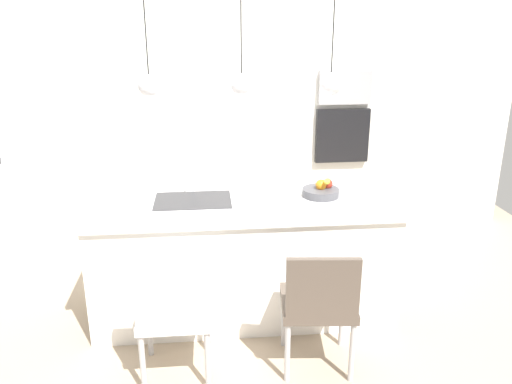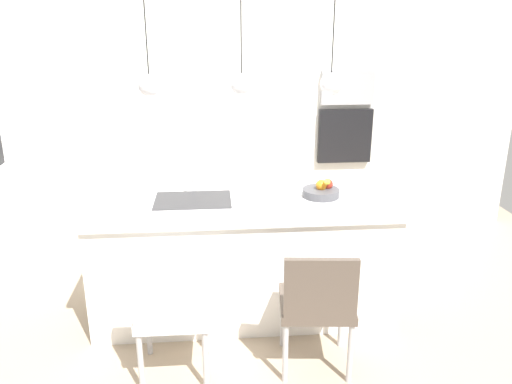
% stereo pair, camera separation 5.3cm
% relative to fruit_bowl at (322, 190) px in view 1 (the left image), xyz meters
% --- Properties ---
extents(floor, '(6.60, 6.60, 0.00)m').
position_rel_fruit_bowl_xyz_m(floor, '(-0.59, -0.00, -0.98)').
color(floor, tan).
rests_on(floor, ground).
extents(back_wall, '(6.00, 0.10, 2.60)m').
position_rel_fruit_bowl_xyz_m(back_wall, '(-0.59, 1.65, 0.32)').
color(back_wall, silver).
rests_on(back_wall, ground).
extents(kitchen_island, '(2.27, 0.87, 0.93)m').
position_rel_fruit_bowl_xyz_m(kitchen_island, '(-0.59, -0.00, -0.51)').
color(kitchen_island, white).
rests_on(kitchen_island, ground).
extents(sink_basin, '(0.56, 0.40, 0.02)m').
position_rel_fruit_bowl_xyz_m(sink_basin, '(-0.96, -0.00, -0.05)').
color(sink_basin, '#2D2D30').
rests_on(sink_basin, kitchen_island).
extents(faucet, '(0.02, 0.17, 0.22)m').
position_rel_fruit_bowl_xyz_m(faucet, '(-0.96, 0.21, 0.10)').
color(faucet, silver).
rests_on(faucet, kitchen_island).
extents(fruit_bowl, '(0.28, 0.28, 0.15)m').
position_rel_fruit_bowl_xyz_m(fruit_bowl, '(0.00, 0.00, 0.00)').
color(fruit_bowl, '#4C4C51').
rests_on(fruit_bowl, kitchen_island).
extents(microwave, '(0.54, 0.08, 0.34)m').
position_rel_fruit_bowl_xyz_m(microwave, '(0.57, 1.58, 0.56)').
color(microwave, '#9E9EA3').
rests_on(microwave, back_wall).
extents(oven, '(0.56, 0.08, 0.56)m').
position_rel_fruit_bowl_xyz_m(oven, '(0.57, 1.58, 0.06)').
color(oven, black).
rests_on(oven, back_wall).
extents(chair_near, '(0.46, 0.45, 0.91)m').
position_rel_fruit_bowl_xyz_m(chair_near, '(-1.08, -0.79, -0.47)').
color(chair_near, white).
rests_on(chair_near, ground).
extents(chair_middle, '(0.51, 0.48, 0.87)m').
position_rel_fruit_bowl_xyz_m(chair_middle, '(-0.17, -0.78, -0.48)').
color(chair_middle, brown).
rests_on(chair_middle, ground).
extents(pendant_light_left, '(0.15, 0.15, 0.75)m').
position_rel_fruit_bowl_xyz_m(pendant_light_left, '(-1.22, -0.00, 0.79)').
color(pendant_light_left, silver).
extents(pendant_light_center, '(0.15, 0.15, 0.75)m').
position_rel_fruit_bowl_xyz_m(pendant_light_center, '(-0.59, -0.00, 0.79)').
color(pendant_light_center, silver).
extents(pendant_light_right, '(0.15, 0.15, 0.75)m').
position_rel_fruit_bowl_xyz_m(pendant_light_right, '(0.03, -0.00, 0.79)').
color(pendant_light_right, silver).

